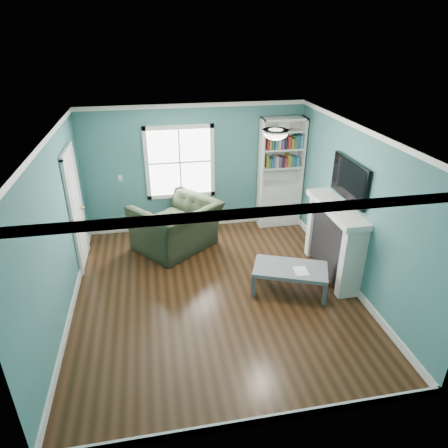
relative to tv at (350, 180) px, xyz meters
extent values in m
plane|color=black|center=(-2.20, -0.20, -1.72)|extent=(5.00, 5.00, 0.00)
plane|color=teal|center=(-2.20, 2.30, -0.43)|extent=(4.50, 0.00, 4.50)
plane|color=teal|center=(-2.20, -2.70, -0.43)|extent=(4.50, 0.00, 4.50)
plane|color=teal|center=(-4.45, -0.20, -0.43)|extent=(0.00, 5.00, 5.00)
plane|color=teal|center=(0.05, -0.20, -0.43)|extent=(0.00, 5.00, 5.00)
plane|color=white|center=(-2.20, -0.20, 0.88)|extent=(5.00, 5.00, 0.00)
cube|color=white|center=(-2.20, 2.28, -1.66)|extent=(4.50, 0.03, 0.12)
cube|color=white|center=(-2.20, -2.69, -1.66)|extent=(4.50, 0.03, 0.12)
cube|color=white|center=(-4.44, -0.20, -1.66)|extent=(0.03, 5.00, 0.12)
cube|color=white|center=(0.03, -0.20, -1.66)|extent=(0.03, 5.00, 0.12)
cube|color=white|center=(-2.20, 2.28, 0.84)|extent=(4.50, 0.04, 0.08)
cube|color=white|center=(-2.20, -2.68, 0.84)|extent=(4.50, 0.04, 0.08)
cube|color=white|center=(-4.43, -0.20, 0.84)|extent=(0.04, 5.00, 0.08)
cube|color=white|center=(0.03, -0.20, 0.84)|extent=(0.04, 5.00, 0.08)
cube|color=white|center=(-2.50, 2.29, -0.27)|extent=(1.24, 0.01, 1.34)
cube|color=white|center=(-3.16, 2.28, -0.27)|extent=(0.08, 0.06, 1.50)
cube|color=white|center=(-1.84, 2.28, -0.27)|extent=(0.08, 0.06, 1.50)
cube|color=white|center=(-2.50, 2.28, -0.98)|extent=(1.40, 0.06, 0.08)
cube|color=white|center=(-2.50, 2.28, 0.44)|extent=(1.40, 0.06, 0.08)
cube|color=white|center=(-2.50, 2.28, -0.27)|extent=(1.24, 0.03, 0.03)
cube|color=white|center=(-2.50, 2.28, -0.27)|extent=(0.03, 0.03, 1.34)
cube|color=silver|center=(-0.43, 2.10, -1.27)|extent=(0.90, 0.35, 0.90)
cube|color=silver|center=(-0.86, 2.10, -0.12)|extent=(0.04, 0.35, 1.40)
cube|color=silver|center=(0.00, 2.10, -0.12)|extent=(0.04, 0.35, 1.40)
cube|color=silver|center=(-0.43, 2.26, -0.12)|extent=(0.90, 0.02, 1.40)
cube|color=silver|center=(-0.43, 2.10, 0.55)|extent=(0.90, 0.35, 0.04)
cube|color=silver|center=(-0.43, 2.10, -0.80)|extent=(0.84, 0.33, 0.03)
cube|color=silver|center=(-0.43, 2.10, -0.42)|extent=(0.84, 0.33, 0.03)
cube|color=silver|center=(-0.43, 2.10, -0.04)|extent=(0.84, 0.33, 0.03)
cube|color=silver|center=(-0.43, 2.10, 0.32)|extent=(0.84, 0.33, 0.03)
cube|color=olive|center=(-0.43, 2.08, -0.30)|extent=(0.70, 0.25, 0.22)
cube|color=#33723F|center=(-0.43, 2.08, 0.08)|extent=(0.70, 0.25, 0.22)
cylinder|color=beige|center=(-0.43, 2.05, 0.46)|extent=(0.26, 0.06, 0.26)
cube|color=black|center=(-0.11, 0.00, -1.12)|extent=(0.30, 1.20, 1.10)
cube|color=black|center=(-0.13, 0.00, -1.32)|extent=(0.22, 0.65, 0.70)
cube|color=silver|center=(-0.13, -0.67, -1.12)|extent=(0.36, 0.16, 1.20)
cube|color=silver|center=(-0.13, 0.67, -1.12)|extent=(0.36, 0.16, 1.20)
cube|color=silver|center=(-0.15, 0.00, -0.47)|extent=(0.44, 1.58, 0.10)
cube|color=black|center=(0.00, 0.00, 0.00)|extent=(0.06, 1.10, 0.65)
cube|color=silver|center=(-4.43, 1.20, -0.70)|extent=(0.04, 0.80, 2.05)
cube|color=white|center=(-4.42, 0.75, -0.70)|extent=(0.05, 0.08, 2.13)
cube|color=white|center=(-4.42, 1.65, -0.70)|extent=(0.05, 0.08, 2.13)
cube|color=white|center=(-4.42, 1.20, 0.36)|extent=(0.05, 0.98, 0.08)
sphere|color=#BF8C3F|center=(-4.37, 1.50, -0.77)|extent=(0.07, 0.07, 0.07)
ellipsoid|color=white|center=(-1.30, -0.10, 0.82)|extent=(0.34, 0.34, 0.15)
cylinder|color=white|center=(-1.30, -0.10, 0.86)|extent=(0.38, 0.38, 0.03)
cube|color=white|center=(-3.70, 2.28, -0.52)|extent=(0.08, 0.01, 0.12)
imported|color=black|center=(-2.69, 1.40, -1.10)|extent=(1.70, 1.62, 1.25)
cube|color=#495258|center=(-1.62, -0.41, -1.54)|extent=(0.08, 0.08, 0.36)
cube|color=#495258|center=(-0.59, -0.82, -1.54)|extent=(0.08, 0.08, 0.36)
cube|color=#495258|center=(-1.40, 0.12, -1.54)|extent=(0.08, 0.08, 0.36)
cube|color=#495258|center=(-0.38, -0.29, -1.54)|extent=(0.08, 0.08, 0.36)
cube|color=slate|center=(-1.00, -0.35, -1.33)|extent=(1.32, 1.03, 0.06)
cube|color=white|center=(-0.87, -0.48, -1.30)|extent=(0.23, 0.28, 0.00)
camera|label=1|loc=(-3.06, -5.50, 2.18)|focal=32.00mm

